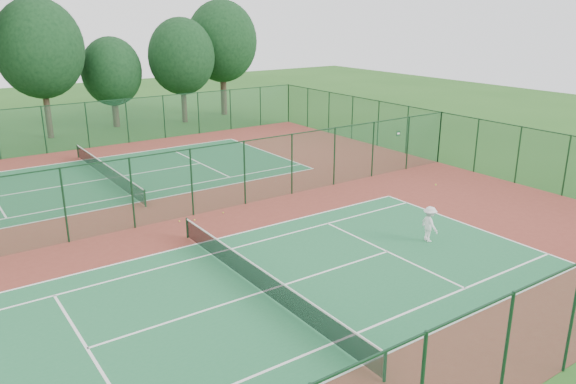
# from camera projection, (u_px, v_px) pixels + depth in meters

# --- Properties ---
(ground) EXTENTS (120.00, 120.00, 0.00)m
(ground) POSITION_uv_depth(u_px,v_px,m) (165.00, 221.00, 27.80)
(ground) COLOR #24551A
(ground) RESTS_ON ground
(red_pad) EXTENTS (40.00, 36.00, 0.01)m
(red_pad) POSITION_uv_depth(u_px,v_px,m) (165.00, 221.00, 27.80)
(red_pad) COLOR maroon
(red_pad) RESTS_ON ground
(court_near) EXTENTS (23.77, 10.97, 0.01)m
(court_near) POSITION_uv_depth(u_px,v_px,m) (262.00, 292.00, 20.77)
(court_near) COLOR #21683E
(court_near) RESTS_ON red_pad
(court_far) EXTENTS (23.77, 10.97, 0.01)m
(court_far) POSITION_uv_depth(u_px,v_px,m) (107.00, 179.00, 34.83)
(court_far) COLOR #1D5C36
(court_far) RESTS_ON red_pad
(fence_north) EXTENTS (40.00, 0.09, 3.50)m
(fence_north) POSITION_uv_depth(u_px,v_px,m) (66.00, 127.00, 41.32)
(fence_north) COLOR #1B5134
(fence_north) RESTS_ON ground
(fence_south) EXTENTS (40.00, 0.09, 3.50)m
(fence_south) POSITION_uv_depth(u_px,v_px,m) (466.00, 375.00, 13.20)
(fence_south) COLOR #184830
(fence_south) RESTS_ON ground
(fence_east) EXTENTS (0.09, 36.00, 3.50)m
(fence_east) POSITION_uv_depth(u_px,v_px,m) (440.00, 137.00, 38.13)
(fence_east) COLOR #184A2F
(fence_east) RESTS_ON ground
(fence_divider) EXTENTS (40.00, 0.09, 3.50)m
(fence_divider) POSITION_uv_depth(u_px,v_px,m) (163.00, 187.00, 27.26)
(fence_divider) COLOR #1A4E2D
(fence_divider) RESTS_ON ground
(tennis_net_near) EXTENTS (0.10, 12.90, 0.97)m
(tennis_net_near) POSITION_uv_depth(u_px,v_px,m) (262.00, 279.00, 20.61)
(tennis_net_near) COLOR #12331D
(tennis_net_near) RESTS_ON ground
(tennis_net_far) EXTENTS (0.10, 12.90, 0.97)m
(tennis_net_far) POSITION_uv_depth(u_px,v_px,m) (106.00, 170.00, 34.66)
(tennis_net_far) COLOR #13341B
(tennis_net_far) RESTS_ON ground
(player_near) EXTENTS (0.81, 1.16, 1.64)m
(player_near) POSITION_uv_depth(u_px,v_px,m) (430.00, 224.00, 25.13)
(player_near) COLOR silver
(player_near) RESTS_ON court_near
(stray_ball_a) EXTENTS (0.07, 0.07, 0.07)m
(stray_ball_a) POSITION_uv_depth(u_px,v_px,m) (195.00, 220.00, 27.85)
(stray_ball_a) COLOR #D2E836
(stray_ball_a) RESTS_ON red_pad
(stray_ball_b) EXTENTS (0.07, 0.07, 0.07)m
(stray_ball_b) POSITION_uv_depth(u_px,v_px,m) (223.00, 213.00, 28.86)
(stray_ball_b) COLOR gold
(stray_ball_b) RESTS_ON red_pad
(stray_ball_c) EXTENTS (0.07, 0.07, 0.07)m
(stray_ball_c) POSITION_uv_depth(u_px,v_px,m) (179.00, 221.00, 27.69)
(stray_ball_c) COLOR #CFD431
(stray_ball_c) RESTS_ON red_pad
(evergreen_row) EXTENTS (39.00, 5.00, 12.00)m
(evergreen_row) POSITION_uv_depth(u_px,v_px,m) (55.00, 135.00, 47.01)
(evergreen_row) COLOR black
(evergreen_row) RESTS_ON ground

